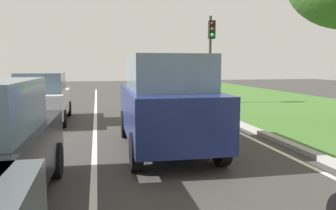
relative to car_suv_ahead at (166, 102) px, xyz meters
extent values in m
plane|color=#383533|center=(-1.00, 4.33, -1.17)|extent=(60.00, 60.00, 0.00)
cube|color=silver|center=(-1.70, 4.33, -1.16)|extent=(0.12, 32.00, 0.01)
cube|color=silver|center=(2.60, 4.33, -1.16)|extent=(0.12, 32.00, 0.01)
cube|color=#3D6628|center=(7.50, 4.33, -1.14)|extent=(9.00, 48.00, 0.06)
cube|color=#9E9B93|center=(3.10, 4.33, -1.11)|extent=(0.24, 48.00, 0.12)
cube|color=navy|center=(0.00, 0.04, -0.24)|extent=(1.97, 4.53, 1.10)
cube|color=slate|center=(0.00, -0.11, 0.71)|extent=(1.74, 2.73, 0.80)
cylinder|color=black|center=(-0.85, 1.58, -0.79)|extent=(0.23, 0.76, 0.76)
cylinder|color=black|center=(0.90, 1.56, -0.79)|extent=(0.23, 0.76, 0.76)
cylinder|color=black|center=(-0.90, -1.48, -0.79)|extent=(0.23, 0.76, 0.76)
cylinder|color=black|center=(0.85, -1.50, -0.79)|extent=(0.23, 0.76, 0.76)
cylinder|color=black|center=(-2.38, -1.56, -0.85)|extent=(0.23, 0.64, 0.64)
cube|color=silver|center=(-3.50, 4.67, -0.47)|extent=(1.69, 3.72, 0.80)
cube|color=slate|center=(-3.50, 4.42, 0.27)|extent=(1.51, 1.92, 0.68)
cylinder|color=black|center=(-4.28, 5.92, -0.87)|extent=(0.23, 0.60, 0.60)
cylinder|color=black|center=(-2.77, 5.94, -0.87)|extent=(0.23, 0.60, 0.60)
cylinder|color=black|center=(-4.24, 3.40, -0.87)|extent=(0.23, 0.60, 0.60)
cylinder|color=black|center=(-2.73, 3.42, -0.87)|extent=(0.23, 0.60, 0.60)
cylinder|color=#2D2D2D|center=(4.12, 8.58, 1.09)|extent=(0.14, 0.14, 4.51)
cube|color=black|center=(4.12, 8.38, 2.64)|extent=(0.32, 0.24, 0.90)
sphere|color=#3F0F0F|center=(4.12, 8.25, 2.92)|extent=(0.20, 0.20, 0.20)
sphere|color=#382B0C|center=(4.12, 8.25, 2.64)|extent=(0.20, 0.20, 0.20)
sphere|color=green|center=(4.12, 8.25, 2.36)|extent=(0.20, 0.20, 0.20)
camera|label=1|loc=(-1.60, -7.70, 0.90)|focal=35.22mm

